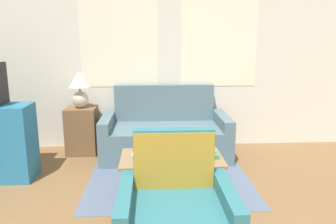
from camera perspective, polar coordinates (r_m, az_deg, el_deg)
name	(u,v)px	position (r m, az deg, el deg)	size (l,w,h in m)	color
wall_back	(175,58)	(4.81, 1.24, 9.37)	(6.73, 0.06, 2.60)	silver
rug	(168,173)	(4.00, 0.06, -10.50)	(1.82, 1.93, 0.01)	slate
couch	(165,135)	(4.53, -0.50, -4.10)	(1.70, 0.88, 0.94)	slate
armchair	(176,220)	(2.53, 1.40, -18.28)	(0.83, 0.73, 0.89)	#2D6B75
side_table	(82,130)	(4.75, -14.71, -3.09)	(0.41, 0.41, 0.65)	brown
table_lamp	(80,87)	(4.63, -15.12, 4.27)	(0.29, 0.29, 0.50)	beige
coffee_table	(172,161)	(3.31, 0.62, -8.56)	(1.01, 0.57, 0.42)	#8E704C
laptop	(170,152)	(3.28, 0.41, -6.90)	(0.35, 0.28, 0.23)	black
cup_navy	(145,147)	(3.46, -3.98, -6.11)	(0.07, 0.07, 0.08)	white
cup_yellow	(198,147)	(3.46, 5.16, -6.09)	(0.08, 0.08, 0.09)	gold
cup_white	(198,158)	(3.16, 5.30, -8.05)	(0.08, 0.08, 0.07)	gold
snack_bowl	(140,155)	(3.25, -4.85, -7.39)	(0.17, 0.17, 0.08)	white
book_red	(210,155)	(3.30, 7.33, -7.50)	(0.18, 0.15, 0.04)	#3D7A4C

